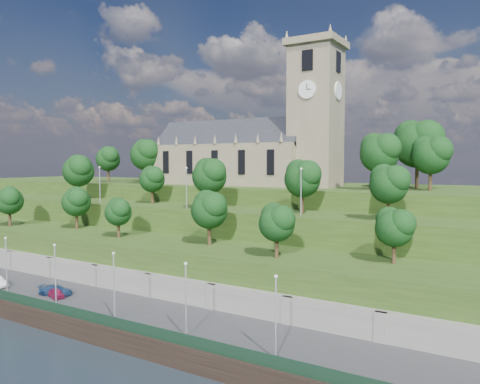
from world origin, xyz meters
The scene contains 16 objects.
ground centered at (0.00, 0.00, 0.00)m, with size 320.00×320.00×0.00m, color black.
promenade centered at (0.00, 6.00, 1.00)m, with size 160.00×12.00×2.00m, color #2D2D30.
quay_wall centered at (0.00, -0.05, 1.10)m, with size 160.00×0.50×2.20m, color black.
fence centered at (0.00, 0.60, 2.60)m, with size 160.00×0.10×1.20m, color #15301F.
retaining_wall centered at (0.00, 11.97, 2.50)m, with size 160.00×2.10×5.00m.
embankment_lower centered at (0.00, 18.00, 4.00)m, with size 160.00×12.00×8.00m, color #263E14.
embankment_upper centered at (0.00, 29.00, 6.00)m, with size 160.00×10.00×12.00m, color #263E14.
hilltop centered at (0.00, 50.00, 7.50)m, with size 160.00×32.00×15.00m, color #263E14.
church centered at (0.79, 45.98, 22.52)m, with size 38.60×12.35×27.60m.
trees_lower centered at (-0.72, 18.11, 12.75)m, with size 71.22×8.85×7.63m.
trees_upper centered at (-0.10, 28.09, 17.50)m, with size 65.80×8.07×9.03m.
trees_hilltop centered at (6.53, 45.31, 21.71)m, with size 74.99×17.09×11.74m.
lamp_posts_promenade centered at (-2.00, 2.50, 6.41)m, with size 60.36×0.36×7.62m.
lamp_posts_upper centered at (0.00, 26.00, 15.96)m, with size 40.36×0.36×6.74m.
car_left centered at (-4.87, 4.66, 2.58)m, with size 1.36×3.38×1.15m, color maroon.
car_right centered at (-5.84, 5.39, 2.64)m, with size 1.80×4.43×1.29m, color navy.
Camera 1 is at (46.30, -33.83, 19.50)m, focal length 35.00 mm.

